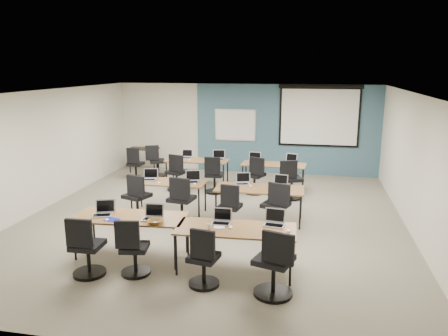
% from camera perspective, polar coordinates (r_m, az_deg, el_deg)
% --- Properties ---
extents(floor, '(8.00, 9.00, 0.02)m').
position_cam_1_polar(floor, '(9.48, -1.46, -6.69)').
color(floor, '#6B6354').
rests_on(floor, ground).
extents(ceiling, '(8.00, 9.00, 0.02)m').
position_cam_1_polar(ceiling, '(8.93, -1.56, 9.83)').
color(ceiling, white).
rests_on(ceiling, ground).
extents(wall_back, '(8.00, 0.04, 2.70)m').
position_cam_1_polar(wall_back, '(13.47, 2.80, 5.18)').
color(wall_back, beige).
rests_on(wall_back, ground).
extents(wall_front, '(8.00, 0.04, 2.70)m').
position_cam_1_polar(wall_front, '(5.01, -13.30, -9.14)').
color(wall_front, beige).
rests_on(wall_front, ground).
extents(wall_left, '(0.04, 9.00, 2.70)m').
position_cam_1_polar(wall_left, '(10.73, -22.84, 2.10)').
color(wall_left, beige).
rests_on(wall_left, ground).
extents(wall_right, '(0.04, 9.00, 2.70)m').
position_cam_1_polar(wall_right, '(9.10, 23.84, 0.18)').
color(wall_right, beige).
rests_on(wall_right, ground).
extents(blue_accent_panel, '(5.50, 0.04, 2.70)m').
position_cam_1_polar(blue_accent_panel, '(13.31, 8.13, 4.97)').
color(blue_accent_panel, '#3D5977').
rests_on(blue_accent_panel, wall_back).
extents(whiteboard, '(1.28, 0.03, 0.98)m').
position_cam_1_polar(whiteboard, '(13.43, 1.49, 5.60)').
color(whiteboard, silver).
rests_on(whiteboard, wall_back).
extents(projector_screen, '(2.40, 0.10, 1.82)m').
position_cam_1_polar(projector_screen, '(13.16, 12.35, 7.06)').
color(projector_screen, black).
rests_on(projector_screen, wall_back).
extents(training_table_front_left, '(1.89, 0.79, 0.73)m').
position_cam_1_polar(training_table_front_left, '(7.64, -12.09, -6.49)').
color(training_table_front_left, olive).
rests_on(training_table_front_left, floor).
extents(training_table_front_right, '(1.89, 0.79, 0.73)m').
position_cam_1_polar(training_table_front_right, '(6.96, 1.54, -8.17)').
color(training_table_front_right, '#AA6B43').
rests_on(training_table_front_right, floor).
extents(training_table_mid_left, '(1.66, 0.69, 0.73)m').
position_cam_1_polar(training_table_mid_left, '(9.75, -7.28, -2.03)').
color(training_table_mid_left, brown).
rests_on(training_table_mid_left, floor).
extents(training_table_mid_right, '(1.85, 0.77, 0.73)m').
position_cam_1_polar(training_table_mid_right, '(9.18, 4.66, -2.89)').
color(training_table_mid_right, '#9F7145').
rests_on(training_table_mid_right, floor).
extents(training_table_back_left, '(1.70, 0.71, 0.73)m').
position_cam_1_polar(training_table_back_left, '(11.90, -3.52, 0.84)').
color(training_table_back_left, brown).
rests_on(training_table_back_left, floor).
extents(training_table_back_right, '(1.66, 0.69, 0.73)m').
position_cam_1_polar(training_table_back_right, '(11.46, 6.49, 0.29)').
color(training_table_back_right, '#905E2A').
rests_on(training_table_back_right, floor).
extents(laptop_0, '(0.33, 0.28, 0.25)m').
position_cam_1_polar(laptop_0, '(7.79, -15.47, -5.49)').
color(laptop_0, '#AFAFBB').
rests_on(laptop_0, training_table_front_left).
extents(mouse_0, '(0.08, 0.10, 0.03)m').
position_cam_1_polar(mouse_0, '(7.52, -15.06, -6.54)').
color(mouse_0, white).
rests_on(mouse_0, training_table_front_left).
extents(task_chair_0, '(0.51, 0.51, 1.00)m').
position_cam_1_polar(task_chair_0, '(7.22, -17.57, -10.37)').
color(task_chair_0, black).
rests_on(task_chair_0, floor).
extents(laptop_1, '(0.32, 0.27, 0.24)m').
position_cam_1_polar(laptop_1, '(7.41, -9.29, -6.14)').
color(laptop_1, silver).
rests_on(laptop_1, training_table_front_left).
extents(mouse_1, '(0.08, 0.11, 0.03)m').
position_cam_1_polar(mouse_1, '(7.21, -8.99, -7.09)').
color(mouse_1, white).
rests_on(mouse_1, training_table_front_left).
extents(task_chair_1, '(0.46, 0.46, 0.95)m').
position_cam_1_polar(task_chair_1, '(7.07, -11.79, -10.71)').
color(task_chair_1, black).
rests_on(task_chair_1, floor).
extents(laptop_2, '(0.30, 0.26, 0.23)m').
position_cam_1_polar(laptop_2, '(7.13, -0.31, -6.77)').
color(laptop_2, '#A5A6AD').
rests_on(laptop_2, training_table_front_right).
extents(mouse_2, '(0.09, 0.12, 0.04)m').
position_cam_1_polar(mouse_2, '(6.94, 0.86, -7.75)').
color(mouse_2, white).
rests_on(mouse_2, training_table_front_right).
extents(task_chair_2, '(0.47, 0.47, 0.95)m').
position_cam_1_polar(task_chair_2, '(6.60, -2.69, -12.23)').
color(task_chair_2, black).
rests_on(task_chair_2, floor).
extents(laptop_3, '(0.33, 0.28, 0.25)m').
position_cam_1_polar(laptop_3, '(7.10, 6.61, -6.91)').
color(laptop_3, '#B7B7BA').
rests_on(laptop_3, training_table_front_right).
extents(mouse_3, '(0.07, 0.10, 0.03)m').
position_cam_1_polar(mouse_3, '(6.87, 8.43, -8.11)').
color(mouse_3, white).
rests_on(mouse_3, training_table_front_right).
extents(task_chair_3, '(0.58, 0.57, 1.04)m').
position_cam_1_polar(task_chair_3, '(6.36, 6.61, -12.92)').
color(task_chair_3, black).
rests_on(task_chair_3, floor).
extents(laptop_4, '(0.32, 0.28, 0.25)m').
position_cam_1_polar(laptop_4, '(9.93, -9.69, -1.18)').
color(laptop_4, '#A4A3B0').
rests_on(laptop_4, training_table_mid_left).
extents(mouse_4, '(0.06, 0.09, 0.03)m').
position_cam_1_polar(mouse_4, '(9.61, -8.47, -1.93)').
color(mouse_4, white).
rests_on(mouse_4, training_table_mid_left).
extents(task_chair_4, '(0.56, 0.54, 1.02)m').
position_cam_1_polar(task_chair_4, '(9.49, -11.29, -4.23)').
color(task_chair_4, black).
rests_on(task_chair_4, floor).
extents(laptop_5, '(0.33, 0.28, 0.25)m').
position_cam_1_polar(laptop_5, '(9.60, -4.19, -1.50)').
color(laptop_5, '#AEAEAF').
rests_on(laptop_5, training_table_mid_left).
extents(mouse_5, '(0.07, 0.10, 0.04)m').
position_cam_1_polar(mouse_5, '(9.42, -3.86, -2.10)').
color(mouse_5, white).
rests_on(mouse_5, training_table_mid_left).
extents(task_chair_5, '(0.55, 0.55, 1.03)m').
position_cam_1_polar(task_chair_5, '(9.12, -5.59, -4.72)').
color(task_chair_5, black).
rests_on(task_chair_5, floor).
extents(laptop_6, '(0.31, 0.26, 0.24)m').
position_cam_1_polar(laptop_6, '(9.45, 2.44, -1.74)').
color(laptop_6, '#B4B4C0').
rests_on(laptop_6, training_table_mid_right).
extents(mouse_6, '(0.06, 0.10, 0.03)m').
position_cam_1_polar(mouse_6, '(9.28, 3.51, -2.33)').
color(mouse_6, white).
rests_on(mouse_6, training_table_mid_right).
extents(task_chair_6, '(0.47, 0.47, 0.96)m').
position_cam_1_polar(task_chair_6, '(8.82, 0.78, -5.54)').
color(task_chair_6, black).
rests_on(task_chair_6, floor).
extents(laptop_7, '(0.30, 0.26, 0.23)m').
position_cam_1_polar(laptop_7, '(9.37, 7.40, -1.98)').
color(laptop_7, silver).
rests_on(laptop_7, training_table_mid_right).
extents(mouse_7, '(0.07, 0.10, 0.03)m').
position_cam_1_polar(mouse_7, '(9.16, 8.37, -2.67)').
color(mouse_7, white).
rests_on(mouse_7, training_table_mid_right).
extents(task_chair_7, '(0.57, 0.55, 1.03)m').
position_cam_1_polar(task_chair_7, '(8.77, 6.85, -5.52)').
color(task_chair_7, black).
rests_on(task_chair_7, floor).
extents(laptop_8, '(0.30, 0.26, 0.23)m').
position_cam_1_polar(laptop_8, '(12.15, -4.91, 1.58)').
color(laptop_8, '#B5B4C2').
rests_on(laptop_8, training_table_back_left).
extents(mouse_8, '(0.09, 0.11, 0.03)m').
position_cam_1_polar(mouse_8, '(11.83, -4.50, 1.05)').
color(mouse_8, white).
rests_on(mouse_8, training_table_back_left).
extents(task_chair_8, '(0.53, 0.52, 1.00)m').
position_cam_1_polar(task_chair_8, '(11.55, -6.22, -0.98)').
color(task_chair_8, black).
rests_on(task_chair_8, floor).
extents(laptop_9, '(0.34, 0.29, 0.26)m').
position_cam_1_polar(laptop_9, '(11.93, -0.76, 1.44)').
color(laptop_9, '#B7B7BA').
rests_on(laptop_9, training_table_back_left).
extents(mouse_9, '(0.08, 0.10, 0.03)m').
position_cam_1_polar(mouse_9, '(11.65, -0.84, 0.90)').
color(mouse_9, white).
rests_on(mouse_9, training_table_back_left).
extents(task_chair_9, '(0.50, 0.50, 0.98)m').
position_cam_1_polar(task_chair_9, '(11.26, -1.32, -1.31)').
color(task_chair_9, black).
rests_on(task_chair_9, floor).
extents(laptop_10, '(0.32, 0.28, 0.25)m').
position_cam_1_polar(laptop_10, '(11.69, 4.00, 1.16)').
color(laptop_10, '#AAAAB5').
rests_on(laptop_10, training_table_back_right).
extents(mouse_10, '(0.09, 0.11, 0.04)m').
position_cam_1_polar(mouse_10, '(11.55, 4.67, 0.75)').
color(mouse_10, white).
rests_on(mouse_10, training_table_back_right).
extents(task_chair_10, '(0.54, 0.51, 0.99)m').
position_cam_1_polar(task_chair_10, '(11.23, 4.08, -1.37)').
color(task_chair_10, black).
rests_on(task_chair_10, floor).
extents(laptop_11, '(0.31, 0.26, 0.24)m').
position_cam_1_polar(laptop_11, '(11.64, 8.80, 0.97)').
color(laptop_11, '#B4B4B5').
rests_on(laptop_11, training_table_back_right).
extents(mouse_11, '(0.08, 0.11, 0.04)m').
position_cam_1_polar(mouse_11, '(11.48, 9.44, 0.54)').
color(mouse_11, white).
rests_on(mouse_11, training_table_back_right).
extents(task_chair_11, '(0.55, 0.53, 1.01)m').
position_cam_1_polar(task_chair_11, '(10.87, 8.71, -1.92)').
color(task_chair_11, black).
rests_on(task_chair_11, floor).
extents(blue_mousepad, '(0.26, 0.23, 0.01)m').
position_cam_1_polar(blue_mousepad, '(7.53, -14.41, -6.56)').
color(blue_mousepad, '#0F14A1').
rests_on(blue_mousepad, training_table_front_left).
extents(snack_bowl, '(0.36, 0.36, 0.07)m').
position_cam_1_polar(snack_bowl, '(7.20, -9.03, -6.92)').
color(snack_bowl, brown).
rests_on(snack_bowl, training_table_front_left).
extents(snack_plate, '(0.20, 0.20, 0.01)m').
position_cam_1_polar(snack_plate, '(6.97, -0.63, -7.71)').
color(snack_plate, white).
rests_on(snack_plate, training_table_front_right).
extents(coffee_cup, '(0.08, 0.08, 0.06)m').
position_cam_1_polar(coffee_cup, '(6.90, -1.93, -7.62)').
color(coffee_cup, silver).
rests_on(coffee_cup, snack_plate).
extents(utility_table, '(0.91, 0.50, 0.75)m').
position_cam_1_polar(utility_table, '(13.71, -10.43, 2.17)').
color(utility_table, black).
rests_on(utility_table, floor).
extents(spare_chair_a, '(0.52, 0.48, 0.97)m').
position_cam_1_polar(spare_chair_a, '(13.09, -8.87, 0.57)').
color(spare_chair_a, black).
rests_on(spare_chair_a, floor).
extents(spare_chair_b, '(0.46, 0.46, 0.95)m').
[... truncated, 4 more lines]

